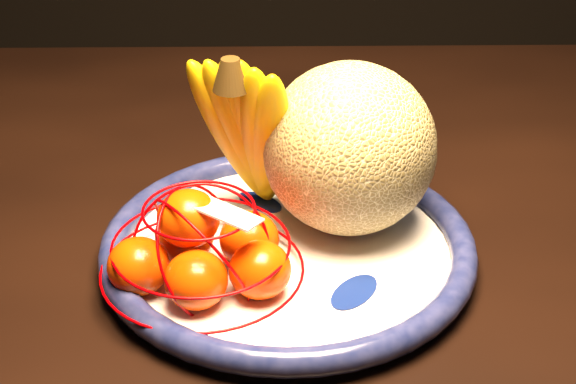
{
  "coord_description": "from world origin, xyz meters",
  "views": [
    {
      "loc": [
        -0.28,
        -0.84,
        1.28
      ],
      "look_at": [
        -0.29,
        -0.14,
        0.86
      ],
      "focal_mm": 55.0,
      "sensor_mm": 36.0,
      "label": 1
    }
  ],
  "objects_px": {
    "fruit_bowl": "(288,248)",
    "mandarin_bag": "(203,251)",
    "dining_table": "(529,279)",
    "cantaloupe": "(349,149)",
    "banana_bunch": "(251,128)"
  },
  "relations": [
    {
      "from": "dining_table",
      "to": "fruit_bowl",
      "type": "relative_size",
      "value": 4.54
    },
    {
      "from": "dining_table",
      "to": "mandarin_bag",
      "type": "relative_size",
      "value": 7.57
    },
    {
      "from": "cantaloupe",
      "to": "fruit_bowl",
      "type": "bearing_deg",
      "value": -141.27
    },
    {
      "from": "fruit_bowl",
      "to": "banana_bunch",
      "type": "height_order",
      "value": "banana_bunch"
    },
    {
      "from": "fruit_bowl",
      "to": "banana_bunch",
      "type": "bearing_deg",
      "value": 121.36
    },
    {
      "from": "fruit_bowl",
      "to": "mandarin_bag",
      "type": "xyz_separation_m",
      "value": [
        -0.07,
        -0.05,
        0.03
      ]
    },
    {
      "from": "fruit_bowl",
      "to": "dining_table",
      "type": "bearing_deg",
      "value": 18.45
    },
    {
      "from": "fruit_bowl",
      "to": "mandarin_bag",
      "type": "bearing_deg",
      "value": -145.81
    },
    {
      "from": "dining_table",
      "to": "cantaloupe",
      "type": "xyz_separation_m",
      "value": [
        -0.2,
        -0.04,
        0.18
      ]
    },
    {
      "from": "cantaloupe",
      "to": "banana_bunch",
      "type": "height_order",
      "value": "banana_bunch"
    },
    {
      "from": "dining_table",
      "to": "mandarin_bag",
      "type": "distance_m",
      "value": 0.39
    },
    {
      "from": "dining_table",
      "to": "fruit_bowl",
      "type": "bearing_deg",
      "value": -162.88
    },
    {
      "from": "cantaloupe",
      "to": "mandarin_bag",
      "type": "xyz_separation_m",
      "value": [
        -0.13,
        -0.1,
        -0.05
      ]
    },
    {
      "from": "banana_bunch",
      "to": "dining_table",
      "type": "bearing_deg",
      "value": 29.17
    },
    {
      "from": "fruit_bowl",
      "to": "mandarin_bag",
      "type": "distance_m",
      "value": 0.1
    }
  ]
}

